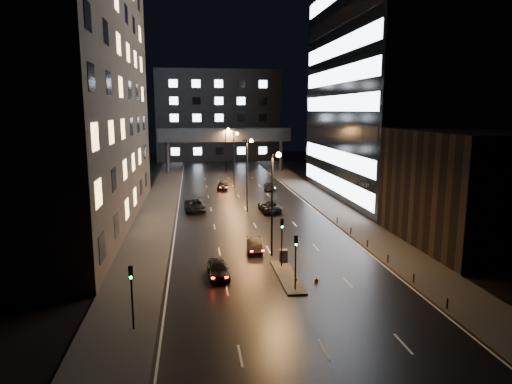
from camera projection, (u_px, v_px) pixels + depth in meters
The scene contains 26 objects.
ground at pixel (239, 196), 75.85m from camera, with size 160.00×160.00×0.00m, color black.
sidewalk_left at pixel (160, 203), 69.25m from camera, with size 5.00×110.00×0.15m, color #383533.
sidewalk_right at pixel (320, 199), 72.67m from camera, with size 5.00×110.00×0.15m, color #383533.
building_left at pixel (61, 59), 53.63m from camera, with size 15.00×48.00×40.00m, color #2D2319.
building_right_low at pixel (460, 189), 47.30m from camera, with size 10.00×18.00×12.00m, color black.
building_right_glass at pixel (399, 55), 71.38m from camera, with size 20.00×36.00×45.00m, color black.
building_far at pixel (218, 116), 130.16m from camera, with size 34.00×14.00×25.00m, color #333335.
skybridge at pixel (225, 136), 103.61m from camera, with size 30.00×3.00×10.00m.
median_island at pixel (287, 277), 38.84m from camera, with size 1.60×8.00×0.15m, color #383533.
traffic_signal_near at pixel (282, 235), 40.73m from camera, with size 0.28×0.34×4.40m.
traffic_signal_far at pixel (296, 253), 35.37m from camera, with size 0.28×0.34×4.40m.
traffic_signal_corner at pixel (132, 288), 28.91m from camera, with size 0.28×0.34×4.40m.
bollard_row at pixel (377, 251), 44.51m from camera, with size 0.12×25.12×0.90m.
streetlight_near at pixel (274, 190), 43.53m from camera, with size 1.45×0.50×10.15m.
streetlight_mid_a at pixel (248, 166), 63.02m from camera, with size 1.45×0.50×10.15m.
streetlight_mid_b at pixel (235, 152), 82.51m from camera, with size 1.45×0.50×10.15m.
streetlight_far at pixel (226, 144), 102.01m from camera, with size 1.45×0.50×10.15m.
car_away_a at pixel (218, 269), 38.83m from camera, with size 1.71×4.25×1.45m, color black.
car_away_b at pixel (254, 245), 45.82m from camera, with size 1.47×4.22×1.39m, color black.
car_away_c at pixel (195, 206), 64.03m from camera, with size 2.63×5.71×1.59m, color black.
car_away_d at pixel (223, 186), 81.88m from camera, with size 1.90×4.67×1.36m, color black.
car_toward_a at pixel (269, 207), 63.75m from camera, with size 2.52×5.48×1.52m, color black.
car_toward_b at pixel (270, 186), 81.38m from camera, with size 2.04×5.01×1.46m, color black.
utility_cabinet at pixel (283, 256), 42.38m from camera, with size 0.74×0.50×1.14m, color #525255.
cone_a at pixel (296, 279), 37.79m from camera, with size 0.36×0.36×0.53m, color #DB500B.
cone_b at pixel (316, 279), 37.77m from camera, with size 0.37×0.37×0.45m, color #FF480D.
Camera 1 is at (-7.47, -34.22, 14.05)m, focal length 32.00 mm.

